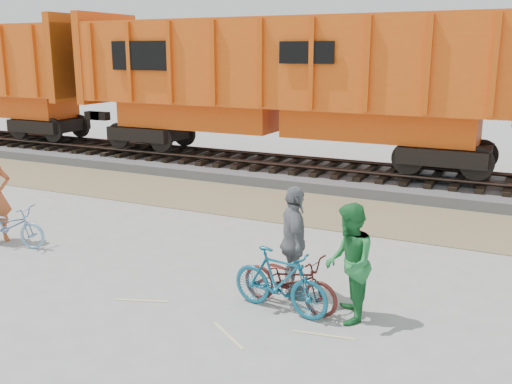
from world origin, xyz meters
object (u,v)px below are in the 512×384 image
at_px(bicycle_teal, 280,281).
at_px(person_woman, 294,243).
at_px(bicycle_maroon, 290,281).
at_px(person_man, 349,263).
at_px(bicycle_blue, 9,226).
at_px(hopper_car_center, 282,80).

distance_m(bicycle_teal, person_woman, 0.74).
relative_size(bicycle_teal, person_woman, 0.90).
distance_m(bicycle_maroon, person_woman, 0.63).
relative_size(bicycle_teal, person_man, 0.93).
bearing_deg(bicycle_teal, bicycle_maroon, -10.37).
bearing_deg(bicycle_blue, person_woman, -98.31).
distance_m(bicycle_blue, person_man, 7.16).
bearing_deg(bicycle_maroon, hopper_car_center, 33.77).
height_order(bicycle_blue, bicycle_teal, bicycle_teal).
distance_m(bicycle_blue, bicycle_maroon, 6.21).
bearing_deg(bicycle_blue, hopper_car_center, -24.39).
height_order(hopper_car_center, bicycle_maroon, hopper_car_center).
bearing_deg(person_man, person_woman, -131.18).
relative_size(hopper_car_center, person_man, 7.92).
xyz_separation_m(hopper_car_center, bicycle_teal, (3.99, -9.18, -2.51)).
bearing_deg(person_man, hopper_car_center, -170.55).
bearing_deg(hopper_car_center, person_man, -60.93).
xyz_separation_m(bicycle_maroon, person_woman, (-0.10, 0.40, 0.48)).
height_order(hopper_car_center, person_woman, hopper_car_center).
xyz_separation_m(bicycle_teal, person_woman, (-0.03, 0.61, 0.42)).
distance_m(hopper_car_center, person_woman, 9.67).
distance_m(bicycle_teal, bicycle_maroon, 0.23).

